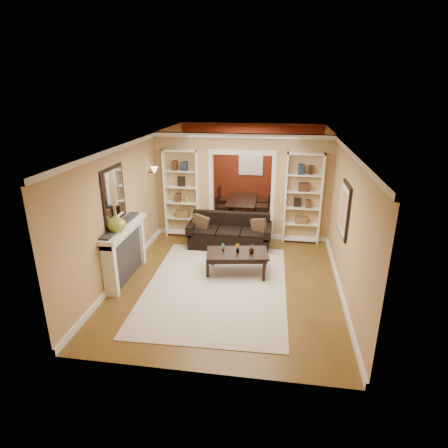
% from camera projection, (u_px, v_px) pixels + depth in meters
% --- Properties ---
extents(floor, '(8.00, 8.00, 0.00)m').
position_uv_depth(floor, '(236.00, 254.00, 8.97)').
color(floor, brown).
rests_on(floor, ground).
extents(ceiling, '(8.00, 8.00, 0.00)m').
position_uv_depth(ceiling, '(237.00, 140.00, 8.03)').
color(ceiling, white).
rests_on(ceiling, ground).
extents(wall_back, '(8.00, 0.00, 8.00)m').
position_uv_depth(wall_back, '(251.00, 166.00, 12.21)').
color(wall_back, tan).
rests_on(wall_back, ground).
extents(wall_front, '(8.00, 0.00, 8.00)m').
position_uv_depth(wall_front, '(199.00, 288.00, 4.79)').
color(wall_front, tan).
rests_on(wall_front, ground).
extents(wall_left, '(0.00, 8.00, 8.00)m').
position_uv_depth(wall_left, '(142.00, 196.00, 8.82)').
color(wall_left, tan).
rests_on(wall_left, ground).
extents(wall_right, '(0.00, 8.00, 8.00)m').
position_uv_depth(wall_right, '(338.00, 205.00, 8.18)').
color(wall_right, tan).
rests_on(wall_right, ground).
extents(partition_wall, '(4.50, 0.15, 2.70)m').
position_uv_depth(partition_wall, '(242.00, 187.00, 9.61)').
color(partition_wall, tan).
rests_on(partition_wall, floor).
extents(red_back_panel, '(4.44, 0.04, 2.64)m').
position_uv_depth(red_back_panel, '(251.00, 167.00, 12.19)').
color(red_back_panel, maroon).
rests_on(red_back_panel, floor).
extents(dining_window, '(0.78, 0.03, 0.98)m').
position_uv_depth(dining_window, '(251.00, 160.00, 12.08)').
color(dining_window, '#8CA5CC').
rests_on(dining_window, wall_back).
extents(area_rug, '(2.86, 3.93, 0.01)m').
position_uv_depth(area_rug, '(217.00, 285.00, 7.55)').
color(area_rug, beige).
rests_on(area_rug, floor).
extents(sofa, '(2.05, 0.89, 0.80)m').
position_uv_depth(sofa, '(230.00, 231.00, 9.28)').
color(sofa, black).
rests_on(sofa, floor).
extents(pillow_left, '(0.43, 0.22, 0.42)m').
position_uv_depth(pillow_left, '(201.00, 223.00, 9.29)').
color(pillow_left, brown).
rests_on(pillow_left, sofa).
extents(pillow_right, '(0.40, 0.26, 0.38)m').
position_uv_depth(pillow_right, '(259.00, 226.00, 9.09)').
color(pillow_right, brown).
rests_on(pillow_right, sofa).
extents(coffee_table, '(1.38, 0.90, 0.49)m').
position_uv_depth(coffee_table, '(237.00, 263.00, 7.98)').
color(coffee_table, black).
rests_on(coffee_table, floor).
extents(plant_left, '(0.10, 0.12, 0.19)m').
position_uv_depth(plant_left, '(223.00, 247.00, 7.90)').
color(plant_left, '#336626').
rests_on(plant_left, coffee_table).
extents(plant_center, '(0.13, 0.13, 0.19)m').
position_uv_depth(plant_center, '(237.00, 248.00, 7.86)').
color(plant_center, '#336626').
rests_on(plant_center, coffee_table).
extents(plant_right, '(0.12, 0.12, 0.20)m').
position_uv_depth(plant_right, '(252.00, 249.00, 7.82)').
color(plant_right, '#336626').
rests_on(plant_right, coffee_table).
extents(bookshelf_left, '(0.90, 0.30, 2.30)m').
position_uv_depth(bookshelf_left, '(182.00, 194.00, 9.74)').
color(bookshelf_left, white).
rests_on(bookshelf_left, floor).
extents(bookshelf_right, '(0.90, 0.30, 2.30)m').
position_uv_depth(bookshelf_right, '(303.00, 199.00, 9.31)').
color(bookshelf_right, white).
rests_on(bookshelf_right, floor).
extents(fireplace, '(0.32, 1.70, 1.16)m').
position_uv_depth(fireplace, '(126.00, 252.00, 7.67)').
color(fireplace, white).
rests_on(fireplace, floor).
extents(vase, '(0.42, 0.42, 0.38)m').
position_uv_depth(vase, '(116.00, 222.00, 7.12)').
color(vase, olive).
rests_on(vase, fireplace).
extents(mirror, '(0.03, 0.95, 1.10)m').
position_uv_depth(mirror, '(114.00, 195.00, 7.27)').
color(mirror, silver).
rests_on(mirror, wall_left).
extents(wall_sconce, '(0.18, 0.18, 0.22)m').
position_uv_depth(wall_sconce, '(152.00, 171.00, 9.15)').
color(wall_sconce, '#FFE0A5').
rests_on(wall_sconce, wall_left).
extents(framed_art, '(0.04, 0.85, 1.05)m').
position_uv_depth(framed_art, '(344.00, 210.00, 7.19)').
color(framed_art, black).
rests_on(framed_art, wall_right).
extents(dining_table, '(1.58, 0.88, 0.55)m').
position_uv_depth(dining_table, '(243.00, 208.00, 11.46)').
color(dining_table, black).
rests_on(dining_table, floor).
extents(dining_chair_nw, '(0.46, 0.46, 0.76)m').
position_uv_depth(dining_chair_nw, '(224.00, 207.00, 11.22)').
color(dining_chair_nw, black).
rests_on(dining_chair_nw, floor).
extents(dining_chair_ne, '(0.58, 0.58, 0.91)m').
position_uv_depth(dining_chair_ne, '(261.00, 206.00, 11.04)').
color(dining_chair_ne, black).
rests_on(dining_chair_ne, floor).
extents(dining_chair_sw, '(0.48, 0.48, 0.87)m').
position_uv_depth(dining_chair_sw, '(227.00, 200.00, 11.76)').
color(dining_chair_sw, black).
rests_on(dining_chair_sw, floor).
extents(dining_chair_se, '(0.50, 0.50, 0.90)m').
position_uv_depth(dining_chair_se, '(262.00, 201.00, 11.60)').
color(dining_chair_se, black).
rests_on(dining_chair_se, floor).
extents(chandelier, '(0.50, 0.50, 0.30)m').
position_uv_depth(chandelier, '(248.00, 152.00, 10.77)').
color(chandelier, '#342117').
rests_on(chandelier, ceiling).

